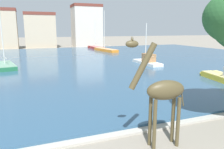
{
  "coord_description": "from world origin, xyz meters",
  "views": [
    {
      "loc": [
        -4.99,
        -3.26,
        5.21
      ],
      "look_at": [
        0.24,
        10.3,
        2.2
      ],
      "focal_mm": 35.21,
      "sensor_mm": 36.0,
      "label": 1
    }
  ],
  "objects_px": {
    "sailboat_white": "(146,62)",
    "sailboat_green": "(5,66)",
    "giraffe_statue": "(163,92)",
    "sailboat_orange": "(104,50)",
    "sailboat_red": "(95,48)"
  },
  "relations": [
    {
      "from": "sailboat_orange",
      "to": "sailboat_white",
      "type": "xyz_separation_m",
      "value": [
        -0.59,
        -20.28,
        0.1
      ]
    },
    {
      "from": "sailboat_green",
      "to": "giraffe_statue",
      "type": "bearing_deg",
      "value": -71.19
    },
    {
      "from": "sailboat_white",
      "to": "sailboat_green",
      "type": "distance_m",
      "value": 19.42
    },
    {
      "from": "sailboat_white",
      "to": "sailboat_green",
      "type": "xyz_separation_m",
      "value": [
        -18.97,
        4.15,
        -0.13
      ]
    },
    {
      "from": "sailboat_red",
      "to": "sailboat_white",
      "type": "xyz_separation_m",
      "value": [
        -0.6,
        -27.49,
        0.13
      ]
    },
    {
      "from": "giraffe_statue",
      "to": "sailboat_red",
      "type": "relative_size",
      "value": 0.57
    },
    {
      "from": "sailboat_orange",
      "to": "sailboat_green",
      "type": "xyz_separation_m",
      "value": [
        -19.56,
        -16.13,
        -0.02
      ]
    },
    {
      "from": "giraffe_statue",
      "to": "sailboat_orange",
      "type": "bearing_deg",
      "value": 74.38
    },
    {
      "from": "sailboat_orange",
      "to": "sailboat_green",
      "type": "bearing_deg",
      "value": -140.49
    },
    {
      "from": "sailboat_orange",
      "to": "sailboat_white",
      "type": "distance_m",
      "value": 20.29
    },
    {
      "from": "giraffe_statue",
      "to": "sailboat_white",
      "type": "bearing_deg",
      "value": 61.98
    },
    {
      "from": "giraffe_statue",
      "to": "sailboat_green",
      "type": "height_order",
      "value": "sailboat_green"
    },
    {
      "from": "sailboat_orange",
      "to": "sailboat_green",
      "type": "height_order",
      "value": "sailboat_orange"
    },
    {
      "from": "sailboat_white",
      "to": "giraffe_statue",
      "type": "bearing_deg",
      "value": -118.02
    },
    {
      "from": "sailboat_white",
      "to": "sailboat_green",
      "type": "height_order",
      "value": "sailboat_green"
    }
  ]
}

